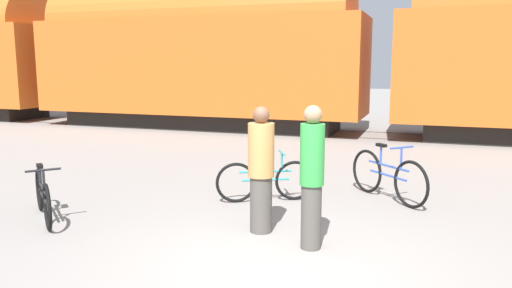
{
  "coord_description": "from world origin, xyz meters",
  "views": [
    {
      "loc": [
        1.5,
        -5.14,
        2.25
      ],
      "look_at": [
        -0.83,
        1.52,
        1.1
      ],
      "focal_mm": 35.0,
      "sensor_mm": 36.0,
      "label": 1
    }
  ],
  "objects_px": {
    "person_in_green": "(312,176)",
    "bicycle_black": "(43,196)",
    "person_in_tan": "(261,170)",
    "bicycle_teal": "(266,180)",
    "bicycle_blue": "(388,176)",
    "freight_train": "(381,49)"
  },
  "relations": [
    {
      "from": "bicycle_black",
      "to": "bicycle_blue",
      "type": "xyz_separation_m",
      "value": [
        4.61,
        2.75,
        0.05
      ]
    },
    {
      "from": "person_in_green",
      "to": "person_in_tan",
      "type": "bearing_deg",
      "value": -38.6
    },
    {
      "from": "bicycle_blue",
      "to": "person_in_green",
      "type": "bearing_deg",
      "value": -105.11
    },
    {
      "from": "freight_train",
      "to": "bicycle_teal",
      "type": "height_order",
      "value": "freight_train"
    },
    {
      "from": "freight_train",
      "to": "person_in_tan",
      "type": "relative_size",
      "value": 28.61
    },
    {
      "from": "bicycle_black",
      "to": "person_in_tan",
      "type": "height_order",
      "value": "person_in_tan"
    },
    {
      "from": "person_in_tan",
      "to": "person_in_green",
      "type": "relative_size",
      "value": 0.96
    },
    {
      "from": "person_in_green",
      "to": "bicycle_black",
      "type": "bearing_deg",
      "value": -10.0
    },
    {
      "from": "bicycle_black",
      "to": "bicycle_teal",
      "type": "bearing_deg",
      "value": 36.04
    },
    {
      "from": "bicycle_teal",
      "to": "bicycle_black",
      "type": "relative_size",
      "value": 1.12
    },
    {
      "from": "person_in_tan",
      "to": "freight_train",
      "type": "bearing_deg",
      "value": 128.93
    },
    {
      "from": "person_in_green",
      "to": "bicycle_teal",
      "type": "bearing_deg",
      "value": -69.52
    },
    {
      "from": "bicycle_black",
      "to": "bicycle_blue",
      "type": "bearing_deg",
      "value": 30.83
    },
    {
      "from": "bicycle_teal",
      "to": "person_in_tan",
      "type": "distance_m",
      "value": 1.58
    },
    {
      "from": "person_in_tan",
      "to": "person_in_green",
      "type": "xyz_separation_m",
      "value": [
        0.77,
        -0.38,
        0.05
      ]
    },
    {
      "from": "freight_train",
      "to": "bicycle_blue",
      "type": "xyz_separation_m",
      "value": [
        0.9,
        -7.55,
        -2.26
      ]
    },
    {
      "from": "bicycle_black",
      "to": "person_in_green",
      "type": "relative_size",
      "value": 0.74
    },
    {
      "from": "bicycle_teal",
      "to": "person_in_green",
      "type": "distance_m",
      "value": 2.24
    },
    {
      "from": "bicycle_teal",
      "to": "bicycle_blue",
      "type": "relative_size",
      "value": 1.09
    },
    {
      "from": "freight_train",
      "to": "bicycle_blue",
      "type": "height_order",
      "value": "freight_train"
    },
    {
      "from": "bicycle_blue",
      "to": "bicycle_teal",
      "type": "bearing_deg",
      "value": -157.87
    },
    {
      "from": "person_in_tan",
      "to": "person_in_green",
      "type": "distance_m",
      "value": 0.86
    }
  ]
}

